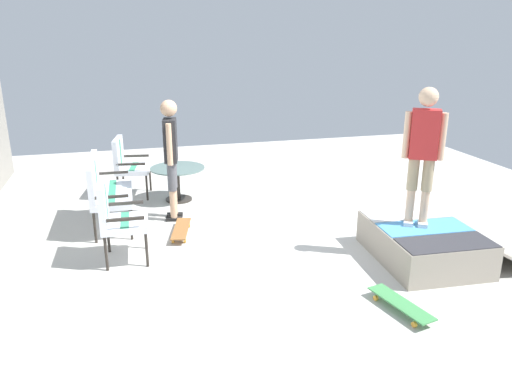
{
  "coord_description": "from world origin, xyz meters",
  "views": [
    {
      "loc": [
        -6.1,
        1.66,
        2.71
      ],
      "look_at": [
        -0.11,
        0.05,
        0.7
      ],
      "focal_mm": 34.69,
      "sensor_mm": 36.0,
      "label": 1
    }
  ],
  "objects_px": {
    "person_watching": "(171,150)",
    "patio_table": "(178,177)",
    "skateboard_spare": "(401,304)",
    "patio_bench": "(103,186)",
    "patio_chair_by_wall": "(115,214)",
    "person_skater": "(423,147)",
    "skate_ramp": "(425,243)",
    "patio_chair_near_house": "(126,162)",
    "skateboard_by_bench": "(181,229)"
  },
  "relations": [
    {
      "from": "patio_bench",
      "to": "person_watching",
      "type": "relative_size",
      "value": 0.7
    },
    {
      "from": "patio_chair_near_house",
      "to": "person_watching",
      "type": "relative_size",
      "value": 0.57
    },
    {
      "from": "skateboard_spare",
      "to": "patio_chair_by_wall",
      "type": "bearing_deg",
      "value": 54.42
    },
    {
      "from": "patio_table",
      "to": "person_skater",
      "type": "bearing_deg",
      "value": -138.81
    },
    {
      "from": "person_watching",
      "to": "person_skater",
      "type": "height_order",
      "value": "person_skater"
    },
    {
      "from": "person_skater",
      "to": "skateboard_spare",
      "type": "relative_size",
      "value": 2.04
    },
    {
      "from": "patio_bench",
      "to": "skateboard_spare",
      "type": "height_order",
      "value": "patio_bench"
    },
    {
      "from": "patio_chair_near_house",
      "to": "person_skater",
      "type": "distance_m",
      "value": 4.91
    },
    {
      "from": "person_watching",
      "to": "patio_table",
      "type": "bearing_deg",
      "value": -11.02
    },
    {
      "from": "person_watching",
      "to": "skateboard_by_bench",
      "type": "relative_size",
      "value": 2.18
    },
    {
      "from": "skateboard_by_bench",
      "to": "patio_chair_by_wall",
      "type": "bearing_deg",
      "value": 125.28
    },
    {
      "from": "person_watching",
      "to": "patio_chair_by_wall",
      "type": "bearing_deg",
      "value": 146.97
    },
    {
      "from": "patio_chair_by_wall",
      "to": "skateboard_by_bench",
      "type": "xyz_separation_m",
      "value": [
        0.6,
        -0.85,
        -0.53
      ]
    },
    {
      "from": "patio_chair_near_house",
      "to": "skateboard_spare",
      "type": "relative_size",
      "value": 1.24
    },
    {
      "from": "patio_bench",
      "to": "patio_chair_near_house",
      "type": "bearing_deg",
      "value": -13.95
    },
    {
      "from": "patio_chair_near_house",
      "to": "person_watching",
      "type": "xyz_separation_m",
      "value": [
        -1.3,
        -0.65,
        0.45
      ]
    },
    {
      "from": "patio_table",
      "to": "skateboard_by_bench",
      "type": "distance_m",
      "value": 1.56
    },
    {
      "from": "skate_ramp",
      "to": "person_skater",
      "type": "relative_size",
      "value": 1.06
    },
    {
      "from": "person_skater",
      "to": "skateboard_by_bench",
      "type": "relative_size",
      "value": 2.04
    },
    {
      "from": "patio_bench",
      "to": "patio_chair_near_house",
      "type": "xyz_separation_m",
      "value": [
        1.37,
        -0.34,
        -0.0
      ]
    },
    {
      "from": "patio_table",
      "to": "skateboard_by_bench",
      "type": "xyz_separation_m",
      "value": [
        -1.52,
        0.14,
        -0.32
      ]
    },
    {
      "from": "patio_table",
      "to": "skateboard_by_bench",
      "type": "relative_size",
      "value": 1.09
    },
    {
      "from": "patio_chair_by_wall",
      "to": "person_skater",
      "type": "height_order",
      "value": "person_skater"
    },
    {
      "from": "patio_chair_by_wall",
      "to": "patio_table",
      "type": "relative_size",
      "value": 1.13
    },
    {
      "from": "patio_chair_by_wall",
      "to": "person_watching",
      "type": "relative_size",
      "value": 0.57
    },
    {
      "from": "skate_ramp",
      "to": "skateboard_spare",
      "type": "xyz_separation_m",
      "value": [
        -1.03,
        0.93,
        -0.13
      ]
    },
    {
      "from": "patio_bench",
      "to": "patio_table",
      "type": "height_order",
      "value": "patio_bench"
    },
    {
      "from": "person_skater",
      "to": "patio_bench",
      "type": "bearing_deg",
      "value": 61.3
    },
    {
      "from": "patio_chair_near_house",
      "to": "person_watching",
      "type": "bearing_deg",
      "value": -153.66
    },
    {
      "from": "patio_chair_by_wall",
      "to": "person_skater",
      "type": "xyz_separation_m",
      "value": [
        -0.85,
        -3.6,
        0.8
      ]
    },
    {
      "from": "person_watching",
      "to": "person_skater",
      "type": "distance_m",
      "value": 3.51
    },
    {
      "from": "skateboard_spare",
      "to": "patio_bench",
      "type": "bearing_deg",
      "value": 42.6
    },
    {
      "from": "skate_ramp",
      "to": "patio_chair_near_house",
      "type": "height_order",
      "value": "patio_chair_near_house"
    },
    {
      "from": "patio_bench",
      "to": "patio_chair_near_house",
      "type": "height_order",
      "value": "same"
    },
    {
      "from": "skate_ramp",
      "to": "patio_chair_by_wall",
      "type": "distance_m",
      "value": 3.84
    },
    {
      "from": "skate_ramp",
      "to": "patio_chair_by_wall",
      "type": "xyz_separation_m",
      "value": [
        0.95,
        3.7,
        0.4
      ]
    },
    {
      "from": "patio_bench",
      "to": "patio_chair_by_wall",
      "type": "distance_m",
      "value": 1.21
    },
    {
      "from": "patio_table",
      "to": "person_skater",
      "type": "distance_m",
      "value": 4.08
    },
    {
      "from": "patio_chair_by_wall",
      "to": "patio_bench",
      "type": "bearing_deg",
      "value": 7.6
    },
    {
      "from": "skate_ramp",
      "to": "skateboard_spare",
      "type": "height_order",
      "value": "skate_ramp"
    },
    {
      "from": "person_watching",
      "to": "patio_chair_near_house",
      "type": "bearing_deg",
      "value": 26.34
    },
    {
      "from": "patio_chair_near_house",
      "to": "skateboard_spare",
      "type": "xyz_separation_m",
      "value": [
        -4.55,
        -2.59,
        -0.53
      ]
    },
    {
      "from": "person_skater",
      "to": "skateboard_spare",
      "type": "bearing_deg",
      "value": 143.55
    },
    {
      "from": "skate_ramp",
      "to": "skateboard_spare",
      "type": "relative_size",
      "value": 2.16
    },
    {
      "from": "skate_ramp",
      "to": "patio_bench",
      "type": "xyz_separation_m",
      "value": [
        2.16,
        3.86,
        0.4
      ]
    },
    {
      "from": "patio_chair_by_wall",
      "to": "skateboard_by_bench",
      "type": "distance_m",
      "value": 1.17
    },
    {
      "from": "patio_bench",
      "to": "person_watching",
      "type": "bearing_deg",
      "value": -86.13
    },
    {
      "from": "patio_chair_near_house",
      "to": "person_watching",
      "type": "height_order",
      "value": "person_watching"
    },
    {
      "from": "patio_chair_by_wall",
      "to": "skateboard_by_bench",
      "type": "bearing_deg",
      "value": -54.72
    },
    {
      "from": "skate_ramp",
      "to": "person_watching",
      "type": "distance_m",
      "value": 3.73
    }
  ]
}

